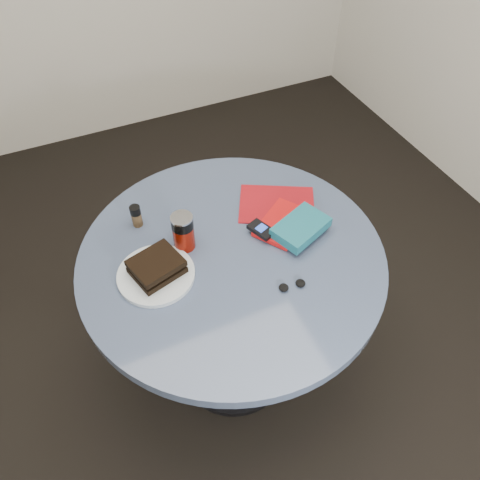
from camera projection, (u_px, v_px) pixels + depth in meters
name	position (u px, v px, depth m)	size (l,w,h in m)	color
ground	(234.00, 363.00, 2.07)	(4.00, 4.00, 0.00)	black
table	(232.00, 283.00, 1.64)	(1.00, 1.00, 0.75)	black
plate	(156.00, 275.00, 1.45)	(0.24, 0.24, 0.02)	silver
sandwich	(157.00, 266.00, 1.43)	(0.18, 0.16, 0.05)	black
soda_can	(183.00, 232.00, 1.49)	(0.08, 0.08, 0.13)	maroon
pepper_grinder	(136.00, 216.00, 1.58)	(0.05, 0.05, 0.08)	#4D3921
magazine	(277.00, 205.00, 1.67)	(0.27, 0.20, 0.00)	maroon
red_book	(283.00, 223.00, 1.59)	(0.20, 0.13, 0.02)	#B90E0F
novel	(301.00, 227.00, 1.54)	(0.18, 0.12, 0.04)	#165B6A
mp3_player	(261.00, 230.00, 1.55)	(0.08, 0.10, 0.02)	black
headphones	(292.00, 285.00, 1.42)	(0.09, 0.04, 0.02)	black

